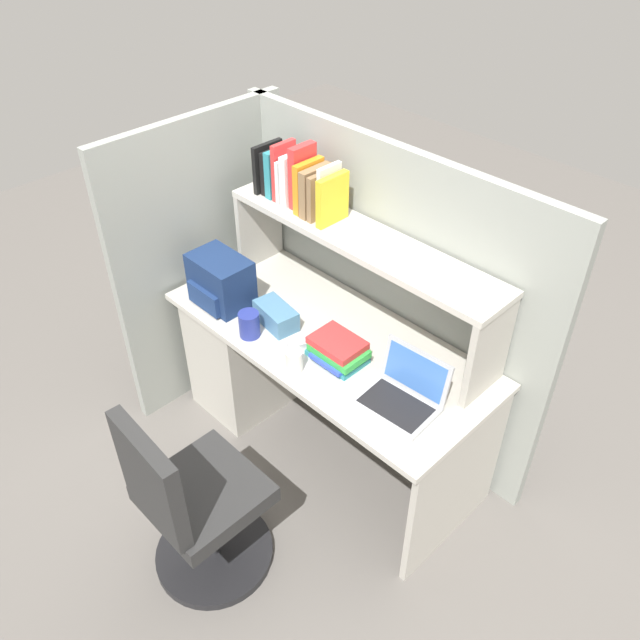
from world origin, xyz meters
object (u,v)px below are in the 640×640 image
laptop (404,393)px  tissue_box (276,315)px  paper_cup (294,361)px  office_chair (194,509)px  computer_mouse (299,343)px  backpack (220,281)px  snack_canister (249,324)px

laptop → tissue_box: bearing=-177.7°
paper_cup → office_chair: size_ratio=0.11×
laptop → computer_mouse: (-0.55, -0.07, -0.03)m
office_chair → computer_mouse: bearing=-75.4°
computer_mouse → tissue_box: tissue_box is taller
laptop → office_chair: 0.98m
computer_mouse → tissue_box: bearing=-167.4°
laptop → backpack: backpack is taller
backpack → laptop: bearing=5.4°
laptop → paper_cup: 0.49m
computer_mouse → paper_cup: size_ratio=0.99×
laptop → computer_mouse: bearing=-173.3°
tissue_box → snack_canister: size_ratio=1.77×
tissue_box → snack_canister: bearing=-91.2°
paper_cup → office_chair: 0.73m
paper_cup → laptop: bearing=22.4°
computer_mouse → paper_cup: bearing=-27.0°
laptop → snack_canister: 0.79m
computer_mouse → tissue_box: (-0.19, 0.04, 0.03)m
laptop → office_chair: bearing=-116.5°
office_chair → backpack: bearing=-43.7°
tissue_box → laptop: bearing=10.7°
computer_mouse → paper_cup: (0.10, -0.12, 0.04)m
office_chair → paper_cup: bearing=-82.3°
snack_canister → backpack: bearing=166.7°
paper_cup → tissue_box: bearing=151.8°
backpack → computer_mouse: (0.51, 0.03, -0.10)m
tissue_box → office_chair: bearing=-57.6°
backpack → computer_mouse: bearing=3.9°
snack_canister → office_chair: bearing=-59.8°
computer_mouse → backpack: bearing=-153.0°
backpack → office_chair: size_ratio=0.32×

